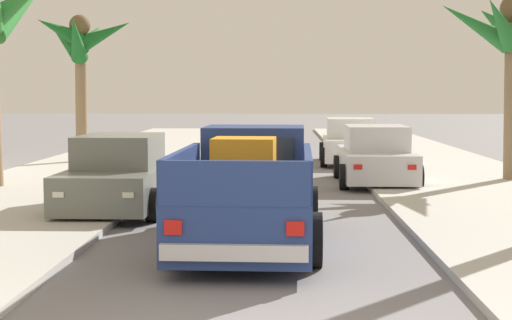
{
  "coord_description": "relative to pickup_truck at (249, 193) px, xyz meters",
  "views": [
    {
      "loc": [
        0.36,
        -6.53,
        2.39
      ],
      "look_at": [
        -0.05,
        6.9,
        1.2
      ],
      "focal_mm": 53.52,
      "sensor_mm": 36.0,
      "label": 1
    }
  ],
  "objects": [
    {
      "name": "sidewalk_right",
      "position": [
        5.25,
        6.58,
        -0.74
      ],
      "size": [
        5.13,
        60.0,
        0.12
      ],
      "primitive_type": "cube",
      "color": "beige",
      "rests_on": "ground"
    },
    {
      "name": "sidewalk_left",
      "position": [
        -5.03,
        6.58,
        -0.74
      ],
      "size": [
        5.13,
        60.0,
        0.12
      ],
      "primitive_type": "cube",
      "color": "beige",
      "rests_on": "ground"
    },
    {
      "name": "pickup_truck",
      "position": [
        0.0,
        0.0,
        0.0
      ],
      "size": [
        2.33,
        5.26,
        1.8
      ],
      "color": "navy",
      "rests_on": "ground"
    },
    {
      "name": "palm_tree_right_mid",
      "position": [
        6.55,
        8.32,
        3.08
      ],
      "size": [
        3.55,
        3.12,
        4.97
      ],
      "color": "#846B4C",
      "rests_on": "ground"
    },
    {
      "name": "car_left_near",
      "position": [
        -2.76,
        3.31,
        -0.09
      ],
      "size": [
        2.04,
        4.27,
        1.54
      ],
      "color": "slate",
      "rests_on": "ground"
    },
    {
      "name": "car_left_mid",
      "position": [
        2.87,
        13.79,
        -0.09
      ],
      "size": [
        2.16,
        4.32,
        1.54
      ],
      "color": "silver",
      "rests_on": "ground"
    },
    {
      "name": "car_right_near",
      "position": [
        3.0,
        8.04,
        -0.09
      ],
      "size": [
        2.08,
        4.29,
        1.54
      ],
      "color": "silver",
      "rests_on": "ground"
    },
    {
      "name": "curb_left",
      "position": [
        -3.87,
        6.58,
        -0.75
      ],
      "size": [
        0.16,
        60.0,
        0.1
      ],
      "primitive_type": "cube",
      "color": "silver",
      "rests_on": "ground"
    },
    {
      "name": "curb_right",
      "position": [
        4.08,
        6.58,
        -0.75
      ],
      "size": [
        0.16,
        60.0,
        0.1
      ],
      "primitive_type": "cube",
      "color": "silver",
      "rests_on": "ground"
    },
    {
      "name": "palm_tree_left_fore",
      "position": [
        -6.1,
        13.22,
        3.15
      ],
      "size": [
        3.29,
        3.93,
        4.97
      ],
      "color": "#846B4C",
      "rests_on": "ground"
    }
  ]
}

